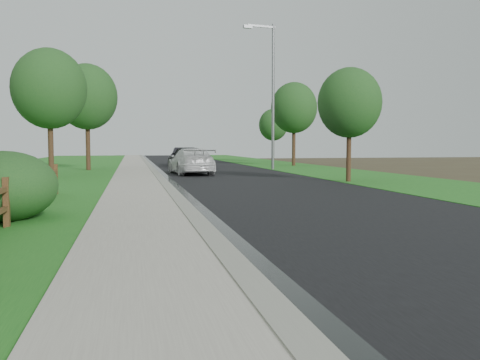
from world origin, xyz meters
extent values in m
cube|color=black|center=(4.60, 35.00, 0.01)|extent=(8.00, 90.00, 0.02)
cube|color=gray|center=(0.40, 35.00, 0.06)|extent=(0.40, 90.00, 0.12)
cube|color=black|center=(0.75, 35.00, 0.02)|extent=(0.50, 90.00, 0.00)
cube|color=gray|center=(-0.90, 35.00, 0.05)|extent=(2.20, 90.00, 0.10)
cube|color=#1B5E1C|center=(-2.80, 35.00, 0.03)|extent=(1.60, 90.00, 0.06)
cube|color=#1B5E1C|center=(-8.00, 35.00, 0.02)|extent=(9.00, 90.00, 0.04)
cube|color=#1B5E1C|center=(11.50, 35.00, 0.02)|extent=(6.00, 90.00, 0.04)
cube|color=#452D17|center=(-3.60, 7.60, 0.55)|extent=(0.12, 0.12, 1.10)
cube|color=#452D17|center=(-3.60, 10.00, 0.55)|extent=(0.12, 0.12, 1.10)
cube|color=#452D17|center=(-3.60, 12.40, 0.55)|extent=(0.12, 0.12, 1.10)
cube|color=#452D17|center=(-3.60, 14.80, 0.55)|extent=(0.12, 0.12, 1.10)
cube|color=#452D17|center=(-3.60, 8.80, 0.45)|extent=(0.08, 2.35, 0.10)
cube|color=#452D17|center=(-3.60, 8.80, 0.85)|extent=(0.08, 2.35, 0.10)
cube|color=#452D17|center=(-3.60, 11.20, 0.45)|extent=(0.08, 2.35, 0.10)
cube|color=#452D17|center=(-3.60, 11.20, 0.85)|extent=(0.08, 2.35, 0.10)
cube|color=#452D17|center=(-3.60, 13.60, 0.45)|extent=(0.08, 2.35, 0.10)
cube|color=#452D17|center=(-3.60, 13.60, 0.85)|extent=(0.08, 2.35, 0.10)
imported|color=silver|center=(2.44, 26.32, 0.79)|extent=(2.54, 5.43, 1.53)
imported|color=black|center=(3.11, 35.07, 0.85)|extent=(2.88, 5.17, 1.66)
imported|color=black|center=(3.34, 39.43, 0.78)|extent=(2.66, 4.85, 1.51)
cylinder|color=slate|center=(8.70, 30.64, 5.04)|extent=(0.20, 0.20, 10.08)
cube|color=slate|center=(7.81, 30.50, 9.86)|extent=(2.01, 0.44, 0.13)
cube|color=slate|center=(6.82, 30.35, 9.74)|extent=(0.65, 0.34, 0.20)
ellipsoid|color=#18441C|center=(-3.90, 9.63, 0.60)|extent=(2.16, 2.16, 1.20)
ellipsoid|color=#18441C|center=(-3.90, 8.72, 0.82)|extent=(3.07, 3.07, 1.64)
cylinder|color=#382216|center=(-5.22, 24.87, 2.07)|extent=(0.28, 0.28, 4.14)
ellipsoid|color=#18441C|center=(-5.22, 24.87, 4.73)|extent=(3.87, 3.87, 4.26)
cylinder|color=#382216|center=(9.00, 18.58, 1.63)|extent=(0.22, 0.22, 3.27)
ellipsoid|color=#18441C|center=(9.00, 18.58, 3.73)|extent=(2.99, 2.99, 3.29)
cylinder|color=#382216|center=(-3.90, 32.25, 2.19)|extent=(0.30, 0.30, 4.38)
ellipsoid|color=#18441C|center=(-3.90, 32.25, 5.01)|extent=(4.04, 4.04, 4.45)
cylinder|color=#382216|center=(12.11, 36.37, 2.10)|extent=(0.29, 0.29, 4.20)
ellipsoid|color=#18441C|center=(12.11, 36.37, 4.80)|extent=(3.80, 3.80, 4.18)
cylinder|color=#382216|center=(13.00, 45.70, 1.65)|extent=(0.23, 0.23, 3.30)
ellipsoid|color=#18441C|center=(13.00, 45.70, 3.77)|extent=(2.91, 2.91, 3.20)
camera|label=1|loc=(-1.03, -3.74, 1.78)|focal=38.00mm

